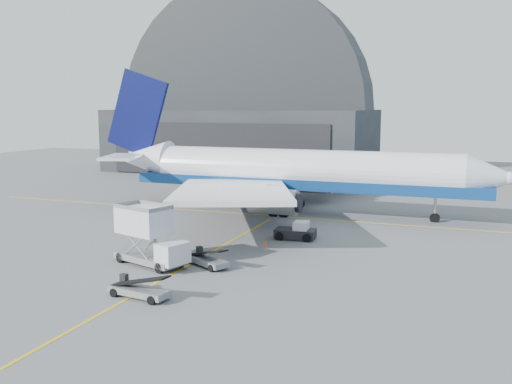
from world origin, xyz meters
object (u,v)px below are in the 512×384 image
at_px(airliner, 287,171).
at_px(pushback_tug, 296,232).
at_px(catering_truck, 149,237).
at_px(belt_loader_a, 139,290).
at_px(belt_loader_b, 206,259).

height_order(airliner, pushback_tug, airliner).
height_order(airliner, catering_truck, airliner).
bearing_deg(airliner, pushback_tug, -68.49).
xyz_separation_m(airliner, belt_loader_a, (0.20, -33.30, -4.41)).
relative_size(catering_truck, pushback_tug, 1.78).
distance_m(catering_truck, belt_loader_b, 5.00).
distance_m(belt_loader_a, belt_loader_b, 8.57).
xyz_separation_m(airliner, pushback_tug, (5.19, -13.16, -4.29)).
xyz_separation_m(pushback_tug, belt_loader_b, (-4.05, -11.62, -0.14)).
xyz_separation_m(catering_truck, belt_loader_b, (4.48, 1.30, -1.79)).
relative_size(airliner, belt_loader_a, 10.57).
bearing_deg(pushback_tug, belt_loader_b, -113.57).
bearing_deg(catering_truck, belt_loader_a, -45.34).
distance_m(pushback_tug, belt_loader_b, 12.31).
distance_m(catering_truck, belt_loader_a, 8.24).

